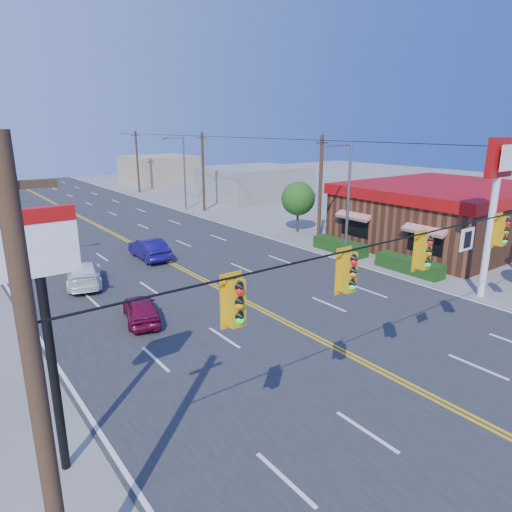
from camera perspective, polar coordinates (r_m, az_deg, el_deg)
ground at (r=17.57m, az=20.74°, el=-16.16°), size 160.00×160.00×0.00m
road at (r=31.77m, az=-10.83°, el=-0.82°), size 20.00×120.00×0.06m
signal_span at (r=15.53m, az=22.26°, el=-0.79°), size 24.32×0.34×9.00m
kfc at (r=38.88m, az=22.42°, el=4.88°), size 16.30×12.40×4.70m
kfc_pylon at (r=26.84m, az=27.82°, el=7.72°), size 2.20×0.36×8.50m
pizza_hut_sign at (r=12.33m, az=-25.19°, el=-3.88°), size 1.90×0.30×6.85m
streetlight_se at (r=32.44m, az=11.25°, el=7.63°), size 2.55×0.25×8.00m
streetlight_ne at (r=51.59m, az=-9.15°, el=10.73°), size 2.55×0.25×8.00m
utility_pole_near at (r=36.23m, az=8.03°, el=8.12°), size 0.28×0.28×8.40m
utility_pole_mid at (r=50.55m, az=-6.62°, el=10.36°), size 0.28×0.28×8.40m
utility_pole_far at (r=66.68m, az=-14.60°, el=11.29°), size 0.28×0.28×8.40m
tree_kfc_rear at (r=40.18m, az=5.28°, el=7.14°), size 2.94×2.94×4.41m
bld_east_mid at (r=59.47m, az=-0.26°, el=9.16°), size 12.00×10.00×4.00m
bld_east_far at (r=76.86m, az=-12.08°, el=10.51°), size 10.00×10.00×4.40m
car_magenta at (r=22.47m, az=-14.16°, el=-6.57°), size 2.38×3.91×1.24m
car_blue at (r=32.71m, az=-13.22°, el=0.80°), size 1.74×4.50×1.46m
car_white at (r=28.48m, az=-20.70°, el=-2.19°), size 3.11×5.00×1.35m
car_silver at (r=42.42m, az=-26.72°, el=2.72°), size 3.08×4.53×1.15m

